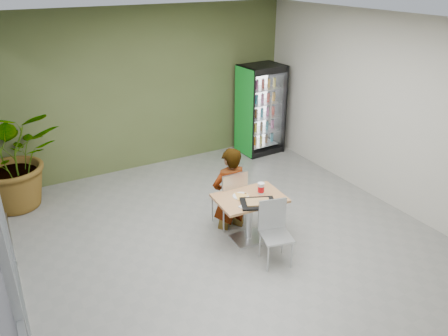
{
  "coord_description": "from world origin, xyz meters",
  "views": [
    {
      "loc": [
        -2.85,
        -4.66,
        3.84
      ],
      "look_at": [
        0.13,
        0.68,
        1.0
      ],
      "focal_mm": 35.0,
      "sensor_mm": 36.0,
      "label": 1
    }
  ],
  "objects": [
    {
      "name": "seated_woman",
      "position": [
        0.19,
        0.59,
        0.53
      ],
      "size": [
        0.61,
        0.4,
        1.65
      ],
      "primitive_type": "imported",
      "rotation": [
        0.0,
        0.0,
        3.15
      ],
      "color": "black",
      "rests_on": "ground"
    },
    {
      "name": "dining_table",
      "position": [
        0.23,
        0.08,
        0.54
      ],
      "size": [
        1.04,
        0.76,
        0.75
      ],
      "rotation": [
        0.0,
        0.0,
        -0.06
      ],
      "color": "#9F6544",
      "rests_on": "ground"
    },
    {
      "name": "cafeteria_tray",
      "position": [
        0.22,
        -0.15,
        0.76
      ],
      "size": [
        0.59,
        0.52,
        0.03
      ],
      "primitive_type": "cube",
      "rotation": [
        0.0,
        0.0,
        -0.41
      ],
      "color": "black",
      "rests_on": "dining_table"
    },
    {
      "name": "ground",
      "position": [
        0.0,
        0.0,
        0.0
      ],
      "size": [
        7.0,
        7.0,
        0.0
      ],
      "primitive_type": "plane",
      "color": "slate",
      "rests_on": "ground"
    },
    {
      "name": "soda_cup",
      "position": [
        0.43,
        0.09,
        0.84
      ],
      "size": [
        0.1,
        0.1,
        0.18
      ],
      "color": "silver",
      "rests_on": "dining_table"
    },
    {
      "name": "chair_far",
      "position": [
        0.19,
        0.54,
        0.58
      ],
      "size": [
        0.44,
        0.45,
        0.99
      ],
      "rotation": [
        0.0,
        0.0,
        3.15
      ],
      "color": "#B9BCBE",
      "rests_on": "ground"
    },
    {
      "name": "room_envelope",
      "position": [
        0.0,
        0.0,
        1.6
      ],
      "size": [
        6.0,
        7.0,
        3.2
      ],
      "primitive_type": null,
      "color": "beige",
      "rests_on": "ground"
    },
    {
      "name": "napkin_stack",
      "position": [
        0.02,
        -0.15,
        0.76
      ],
      "size": [
        0.18,
        0.18,
        0.02
      ],
      "primitive_type": "cube",
      "rotation": [
        0.0,
        0.0,
        0.28
      ],
      "color": "silver",
      "rests_on": "dining_table"
    },
    {
      "name": "potted_plant",
      "position": [
        -2.67,
        2.95,
        0.9
      ],
      "size": [
        1.78,
        1.6,
        1.79
      ],
      "primitive_type": "imported",
      "rotation": [
        0.0,
        0.0,
        -0.13
      ],
      "color": "#335C25",
      "rests_on": "ground"
    },
    {
      "name": "chair_near",
      "position": [
        0.29,
        -0.48,
        0.54
      ],
      "size": [
        0.49,
        0.5,
        0.91
      ],
      "rotation": [
        0.0,
        0.0,
        -0.26
      ],
      "color": "#B9BCBE",
      "rests_on": "ground"
    },
    {
      "name": "pizza_plate",
      "position": [
        0.13,
        0.16,
        0.77
      ],
      "size": [
        0.33,
        0.24,
        0.03
      ],
      "color": "silver",
      "rests_on": "dining_table"
    },
    {
      "name": "beverage_fridge",
      "position": [
        2.35,
        3.0,
        0.97
      ],
      "size": [
        0.93,
        0.73,
        1.95
      ],
      "rotation": [
        0.0,
        0.0,
        0.06
      ],
      "color": "black",
      "rests_on": "ground"
    }
  ]
}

